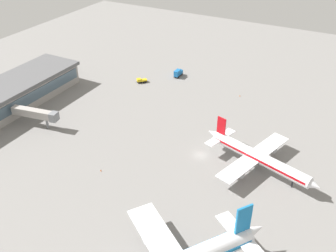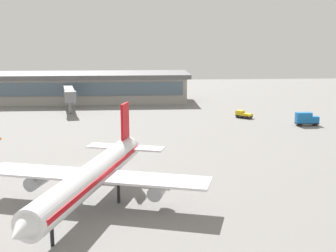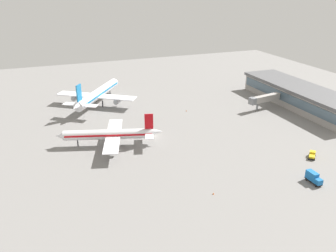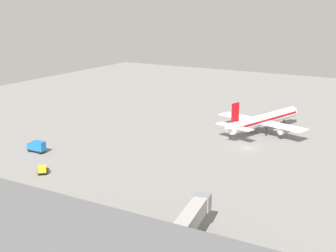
{
  "view_description": "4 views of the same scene",
  "coord_description": "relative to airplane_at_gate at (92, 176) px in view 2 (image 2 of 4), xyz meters",
  "views": [
    {
      "loc": [
        91.16,
        37.28,
        72.75
      ],
      "look_at": [
        -1.97,
        -12.71,
        6.07
      ],
      "focal_mm": 40.67,
      "sensor_mm": 36.0,
      "label": 1
    },
    {
      "loc": [
        -7.72,
        77.92,
        23.32
      ],
      "look_at": [
        -14.26,
        -16.31,
        3.86
      ],
      "focal_mm": 50.11,
      "sensor_mm": 36.0,
      "label": 2
    },
    {
      "loc": [
        -120.36,
        40.96,
        56.51
      ],
      "look_at": [
        -1.19,
        -5.05,
        4.0
      ],
      "focal_mm": 37.98,
      "sensor_mm": 36.0,
      "label": 3
    },
    {
      "loc": [
        45.22,
        -124.04,
        41.2
      ],
      "look_at": [
        -21.07,
        -9.52,
        6.02
      ],
      "focal_mm": 50.62,
      "sensor_mm": 36.0,
      "label": 4
    }
  ],
  "objects": [
    {
      "name": "pushback_tractor",
      "position": [
        -34.76,
        -62.51,
        -3.35
      ],
      "size": [
        4.44,
        4.47,
        1.9
      ],
      "rotation": [
        0.0,
        0.0,
        5.49
      ],
      "color": "black",
      "rests_on": "ground"
    },
    {
      "name": "safety_cone_near_gate",
      "position": [
        23.42,
        -41.01,
        -4.02
      ],
      "size": [
        0.44,
        0.44,
        0.6
      ],
      "primitive_type": "cone",
      "color": "#EA590C",
      "rests_on": "ground"
    },
    {
      "name": "terminal_building",
      "position": [
        11.59,
        -95.88,
        0.43
      ],
      "size": [
        70.14,
        19.25,
        9.34
      ],
      "color": "#9E9993",
      "rests_on": "ground"
    },
    {
      "name": "jet_bridge",
      "position": [
        13.29,
        -76.14,
        0.8
      ],
      "size": [
        5.97,
        18.02,
        6.74
      ],
      "rotation": [
        0.0,
        0.0,
        1.75
      ],
      "color": "#9E9993",
      "rests_on": "ground"
    },
    {
      "name": "ground",
      "position": [
        1.8,
        -17.95,
        -4.32
      ],
      "size": [
        288.0,
        288.0,
        0.0
      ],
      "primitive_type": "plane",
      "color": "gray"
    },
    {
      "name": "catering_truck",
      "position": [
        -47.92,
        -51.11,
        -2.63
      ],
      "size": [
        5.6,
        2.21,
        3.3
      ],
      "rotation": [
        0.0,
        0.0,
        3.14
      ],
      "color": "black",
      "rests_on": "ground"
    },
    {
      "name": "airplane_at_gate",
      "position": [
        0.0,
        0.0,
        0.0
      ],
      "size": [
        31.32,
        38.23,
        11.9
      ],
      "rotation": [
        0.0,
        0.0,
        1.28
      ],
      "color": "white",
      "rests_on": "ground"
    }
  ]
}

